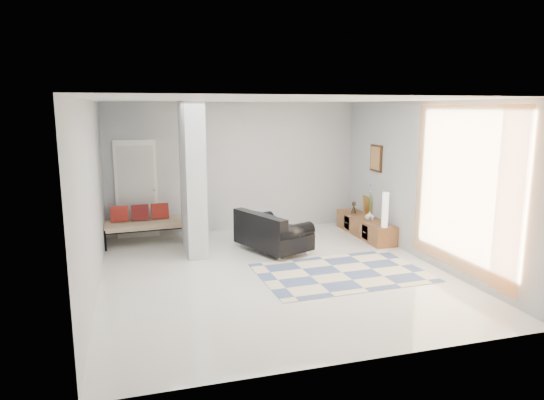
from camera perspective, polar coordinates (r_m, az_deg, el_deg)
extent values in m
plane|color=beige|center=(8.10, 0.23, -8.51)|extent=(6.00, 6.00, 0.00)
plane|color=white|center=(7.65, 0.24, 11.70)|extent=(6.00, 6.00, 0.00)
plane|color=#ACAEB0|center=(10.64, -4.37, 3.85)|extent=(6.00, 0.00, 6.00)
plane|color=#ACAEB0|center=(5.01, 10.04, -4.15)|extent=(6.00, 0.00, 6.00)
plane|color=#ACAEB0|center=(7.47, -20.44, 0.24)|extent=(0.00, 6.00, 6.00)
plane|color=#ACAEB0|center=(8.92, 17.43, 2.05)|extent=(0.00, 6.00, 6.00)
cube|color=silver|center=(9.09, -9.33, 2.56)|extent=(0.35, 1.20, 2.80)
cube|color=white|center=(10.43, -15.65, 1.23)|extent=(0.85, 0.06, 2.04)
plane|color=#FF9443|center=(7.95, 21.53, 1.14)|extent=(0.00, 2.55, 2.55)
cube|color=#3D2210|center=(10.32, 12.16, 4.83)|extent=(0.04, 0.45, 0.55)
cube|color=brown|center=(10.48, 10.88, -3.09)|extent=(0.45, 1.95, 0.40)
cube|color=#3D2210|center=(10.01, 10.91, -3.75)|extent=(0.02, 0.26, 0.28)
cube|color=#3D2210|center=(10.76, 8.81, -2.66)|extent=(0.02, 0.26, 0.28)
cube|color=gold|center=(10.71, 11.16, -0.61)|extent=(0.09, 0.32, 0.40)
cube|color=silver|center=(10.00, 11.55, -2.25)|extent=(0.04, 0.10, 0.12)
cylinder|color=silver|center=(8.64, 0.91, -6.91)|extent=(0.05, 0.05, 0.10)
cylinder|color=silver|center=(9.54, -3.62, -5.23)|extent=(0.05, 0.05, 0.10)
cylinder|color=silver|center=(9.06, 4.09, -6.11)|extent=(0.05, 0.05, 0.10)
cylinder|color=silver|center=(9.91, -0.55, -4.59)|extent=(0.05, 0.05, 0.10)
cube|color=black|center=(9.22, 0.13, -4.48)|extent=(1.33, 1.63, 0.30)
cube|color=black|center=(8.94, -1.49, -2.78)|extent=(0.73, 1.38, 0.36)
cylinder|color=black|center=(8.73, 2.56, -3.81)|extent=(0.85, 0.57, 0.28)
cylinder|color=black|center=(9.61, -2.08, -2.44)|extent=(0.85, 0.57, 0.28)
cube|color=black|center=(9.01, -0.88, -2.55)|extent=(0.33, 0.53, 0.31)
cylinder|color=black|center=(9.72, -19.02, -4.58)|extent=(0.04, 0.04, 0.40)
cylinder|color=black|center=(9.87, -9.14, -3.90)|extent=(0.04, 0.04, 0.40)
cylinder|color=black|center=(10.40, -19.08, -3.61)|extent=(0.04, 0.04, 0.40)
cylinder|color=black|center=(10.54, -9.84, -2.98)|extent=(0.04, 0.04, 0.40)
cube|color=beige|center=(10.05, -14.29, -2.77)|extent=(1.75, 0.82, 0.12)
cube|color=maroon|center=(10.12, -17.51, -1.57)|extent=(0.35, 0.18, 0.33)
cube|color=maroon|center=(10.14, -15.27, -1.43)|extent=(0.35, 0.18, 0.33)
cube|color=maroon|center=(10.18, -13.03, -1.28)|extent=(0.35, 0.18, 0.33)
cube|color=beige|center=(8.15, 8.21, -8.46)|extent=(2.77, 1.90, 0.01)
cylinder|color=beige|center=(9.62, 13.17, -1.12)|extent=(0.12, 0.12, 0.68)
imported|color=silver|center=(10.14, 11.41, -1.85)|extent=(0.20, 0.20, 0.19)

